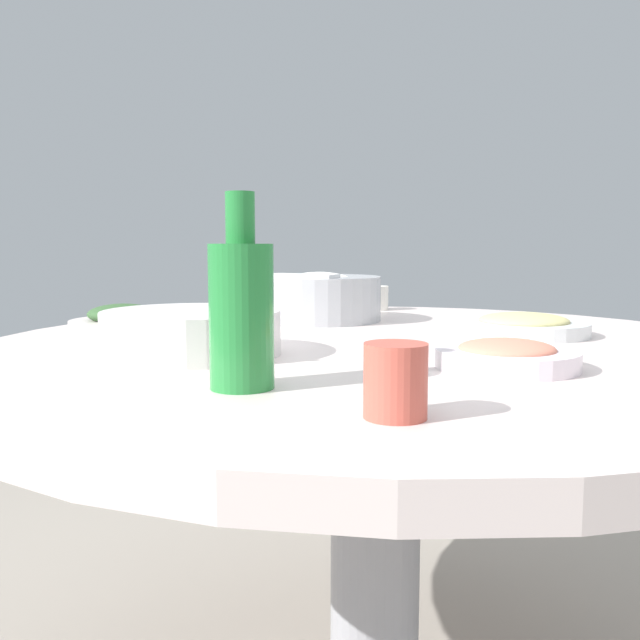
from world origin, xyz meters
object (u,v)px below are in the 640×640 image
dish_noodles (524,325)px  tea_cup_far (396,381)px  dish_greens (122,318)px  round_dining_table (377,411)px  green_bottle (241,310)px  soup_bowl (192,334)px  tea_cup_near (375,298)px  rice_bowl (319,297)px  dish_shrimp (507,356)px

dish_noodles → tea_cup_far: 0.68m
dish_greens → tea_cup_far: 0.86m
round_dining_table → green_bottle: size_ratio=6.06×
round_dining_table → soup_bowl: (-0.32, 0.03, 0.15)m
dish_noodles → tea_cup_near: tea_cup_near is taller
rice_bowl → soup_bowl: bearing=-142.5°
dish_shrimp → dish_noodles: size_ratio=0.81×
round_dining_table → dish_greens: 0.56m
rice_bowl → dish_greens: (-0.41, 0.09, -0.03)m
dish_shrimp → green_bottle: 0.37m
round_dining_table → rice_bowl: (0.08, 0.34, 0.17)m
soup_bowl → green_bottle: size_ratio=1.24×
dish_noodles → tea_cup_far: size_ratio=3.26×
soup_bowl → dish_shrimp: bearing=-44.8°
rice_bowl → dish_greens: bearing=167.8°
dish_greens → green_bottle: (-0.02, -0.66, 0.07)m
green_bottle → tea_cup_far: bearing=-69.9°
rice_bowl → soup_bowl: rice_bowl is taller
dish_noodles → round_dining_table: bearing=168.2°
round_dining_table → green_bottle: bearing=-146.9°
tea_cup_far → tea_cup_near: bearing=56.2°
dish_noodles → soup_bowl: bearing=171.3°
rice_bowl → dish_greens: 0.42m
rice_bowl → tea_cup_far: (-0.36, -0.77, -0.02)m
rice_bowl → dish_shrimp: size_ratio=1.42×
dish_noodles → tea_cup_near: 0.54m
green_bottle → tea_cup_near: (0.68, 0.71, -0.06)m
dish_noodles → dish_greens: size_ratio=1.14×
dish_noodles → dish_greens: bearing=141.5°
round_dining_table → green_bottle: 0.47m
tea_cup_far → green_bottle: bearing=110.1°
round_dining_table → rice_bowl: bearing=76.6°
dish_shrimp → tea_cup_far: bearing=-154.6°
tea_cup_near → round_dining_table: bearing=-124.5°
dish_noodles → tea_cup_far: bearing=-147.0°
dish_noodles → dish_greens: 0.79m
dish_greens → tea_cup_near: tea_cup_near is taller
dish_noodles → green_bottle: green_bottle is taller
soup_bowl → tea_cup_near: size_ratio=4.19×
tea_cup_near → tea_cup_far: tea_cup_far is taller
rice_bowl → green_bottle: (-0.43, -0.57, 0.04)m
round_dining_table → dish_noodles: bearing=-11.8°
soup_bowl → dish_greens: 0.40m
green_bottle → tea_cup_near: green_bottle is taller
dish_noodles → green_bottle: (-0.64, -0.17, 0.07)m
round_dining_table → tea_cup_far: bearing=-123.1°
soup_bowl → tea_cup_far: tea_cup_far is taller
dish_noodles → dish_greens: (-0.62, 0.49, 0.00)m
rice_bowl → dish_noodles: rice_bowl is taller
rice_bowl → dish_shrimp: (-0.07, -0.64, -0.03)m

